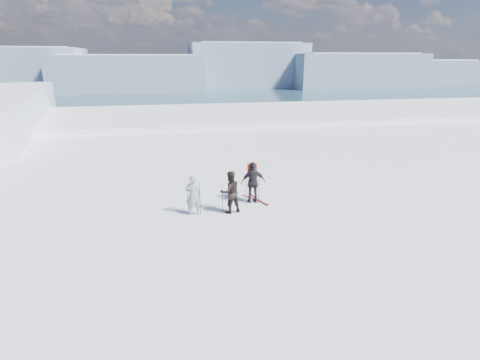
{
  "coord_description": "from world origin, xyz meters",
  "views": [
    {
      "loc": [
        -4.11,
        -10.58,
        6.18
      ],
      "look_at": [
        -1.41,
        3.0,
        1.62
      ],
      "focal_mm": 28.0,
      "sensor_mm": 36.0,
      "label": 1
    }
  ],
  "objects_px": {
    "skis_loose": "(256,200)",
    "skier_dark": "(230,192)",
    "skier_pack": "(253,182)",
    "skier_grey": "(193,195)"
  },
  "relations": [
    {
      "from": "skier_pack",
      "to": "skier_grey",
      "type": "bearing_deg",
      "value": 18.6
    },
    {
      "from": "skier_grey",
      "to": "skis_loose",
      "type": "distance_m",
      "value": 3.22
    },
    {
      "from": "skis_loose",
      "to": "skier_dark",
      "type": "bearing_deg",
      "value": -140.24
    },
    {
      "from": "skier_grey",
      "to": "skier_dark",
      "type": "bearing_deg",
      "value": -177.21
    },
    {
      "from": "skier_grey",
      "to": "skier_pack",
      "type": "height_order",
      "value": "skier_pack"
    },
    {
      "from": "skier_grey",
      "to": "skier_dark",
      "type": "height_order",
      "value": "skier_dark"
    },
    {
      "from": "skier_dark",
      "to": "skier_pack",
      "type": "bearing_deg",
      "value": -155.36
    },
    {
      "from": "skier_dark",
      "to": "skis_loose",
      "type": "distance_m",
      "value": 2.03
    },
    {
      "from": "skier_dark",
      "to": "skis_loose",
      "type": "bearing_deg",
      "value": -153.22
    },
    {
      "from": "skier_pack",
      "to": "skis_loose",
      "type": "xyz_separation_m",
      "value": [
        0.21,
        0.25,
        -0.92
      ]
    }
  ]
}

